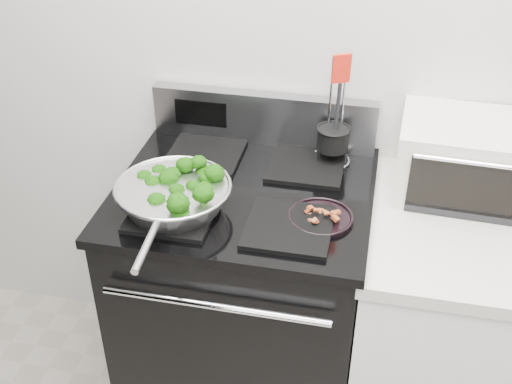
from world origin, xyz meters
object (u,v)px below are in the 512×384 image
(skillet, at_px, (173,195))
(toaster_oven, at_px, (466,158))
(utensil_holder, at_px, (333,144))
(gas_range, at_px, (245,299))
(bacon_plate, at_px, (321,214))

(skillet, bearing_deg, toaster_oven, 17.78)
(utensil_holder, bearing_deg, gas_range, -163.74)
(bacon_plate, bearing_deg, toaster_oven, 34.99)
(skillet, height_order, bacon_plate, skillet)
(gas_range, height_order, toaster_oven, toaster_oven)
(skillet, bearing_deg, gas_range, 37.63)
(skillet, relative_size, bacon_plate, 2.87)
(skillet, height_order, utensil_holder, utensil_holder)
(bacon_plate, height_order, toaster_oven, toaster_oven)
(bacon_plate, xyz_separation_m, utensil_holder, (-0.01, 0.32, 0.05))
(gas_range, xyz_separation_m, utensil_holder, (0.25, 0.21, 0.53))
(gas_range, relative_size, utensil_holder, 2.99)
(bacon_plate, bearing_deg, skillet, -174.01)
(gas_range, height_order, bacon_plate, gas_range)
(skillet, xyz_separation_m, utensil_holder, (0.42, 0.37, 0.01))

